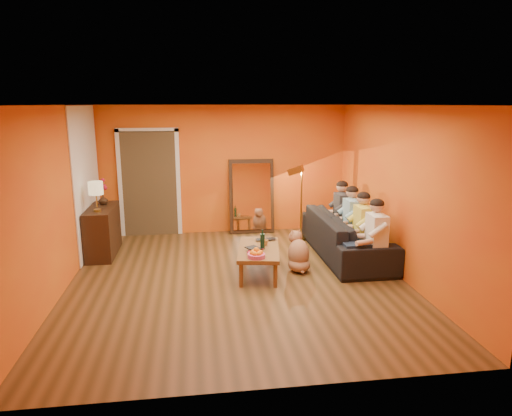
{
  "coord_description": "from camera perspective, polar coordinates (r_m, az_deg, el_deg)",
  "views": [
    {
      "loc": [
        -0.61,
        -6.5,
        2.62
      ],
      "look_at": [
        0.35,
        0.5,
        1.0
      ],
      "focal_mm": 32.0,
      "sensor_mm": 36.0,
      "label": 1
    }
  ],
  "objects": [
    {
      "name": "wine_bottle",
      "position": [
        7.05,
        0.81,
        -3.93
      ],
      "size": [
        0.07,
        0.07,
        0.31
      ],
      "primitive_type": "cylinder",
      "color": "black",
      "rests_on": "coffee_table"
    },
    {
      "name": "sofa",
      "position": [
        8.16,
        11.19,
        -3.37
      ],
      "size": [
        2.51,
        0.98,
        0.73
      ],
      "primitive_type": "imported",
      "rotation": [
        0.0,
        0.0,
        1.57
      ],
      "color": "black",
      "rests_on": "floor"
    },
    {
      "name": "table_lamp",
      "position": [
        8.06,
        -19.33,
        1.35
      ],
      "size": [
        0.24,
        0.24,
        0.51
      ],
      "primitive_type": null,
      "color": "beige",
      "rests_on": "sideboard"
    },
    {
      "name": "floor_lamp",
      "position": [
        8.89,
        5.68,
        0.51
      ],
      "size": [
        0.37,
        0.34,
        1.44
      ],
      "primitive_type": null,
      "rotation": [
        0.0,
        0.0,
        -0.43
      ],
      "color": "#AA8732",
      "rests_on": "floor"
    },
    {
      "name": "room_shell",
      "position": [
        7.02,
        -2.69,
        2.07
      ],
      "size": [
        5.0,
        5.5,
        2.6
      ],
      "color": "brown",
      "rests_on": "ground"
    },
    {
      "name": "door_header",
      "position": [
        9.26,
        -13.5,
        9.47
      ],
      "size": [
        1.22,
        0.06,
        0.08
      ],
      "primitive_type": "cube",
      "color": "white",
      "rests_on": "wall_back"
    },
    {
      "name": "white_accent",
      "position": [
        8.56,
        -20.4,
        3.23
      ],
      "size": [
        0.02,
        1.9,
        2.58
      ],
      "primitive_type": "cube",
      "color": "white",
      "rests_on": "wall_left"
    },
    {
      "name": "door_jamb_right",
      "position": [
        9.34,
        -9.67,
        3.06
      ],
      "size": [
        0.08,
        0.06,
        2.2
      ],
      "primitive_type": "cube",
      "color": "white",
      "rests_on": "wall_back"
    },
    {
      "name": "flowers",
      "position": [
        8.57,
        -18.68,
        2.77
      ],
      "size": [
        0.17,
        0.17,
        0.48
      ],
      "primitive_type": null,
      "color": "#AE132F",
      "rests_on": "vase"
    },
    {
      "name": "coffee_table",
      "position": [
        7.21,
        0.34,
        -6.61
      ],
      "size": [
        0.8,
        1.3,
        0.42
      ],
      "primitive_type": null,
      "rotation": [
        0.0,
        0.0,
        -0.16
      ],
      "color": "brown",
      "rests_on": "floor"
    },
    {
      "name": "book_mid",
      "position": [
        6.93,
        -0.83,
        -5.32
      ],
      "size": [
        0.28,
        0.31,
        0.02
      ],
      "primitive_type": "imported",
      "rotation": [
        0.0,
        0.0,
        -0.42
      ],
      "color": "#AE132F",
      "rests_on": "book_lower"
    },
    {
      "name": "person_mid_left",
      "position": [
        7.73,
        13.25,
        -2.5
      ],
      "size": [
        0.7,
        0.44,
        1.22
      ],
      "primitive_type": null,
      "color": "gold",
      "rests_on": "sofa"
    },
    {
      "name": "door_jamb_left",
      "position": [
        9.45,
        -16.6,
        2.81
      ],
      "size": [
        0.08,
        0.06,
        2.2
      ],
      "primitive_type": "cube",
      "color": "white",
      "rests_on": "wall_back"
    },
    {
      "name": "tumbler",
      "position": [
        7.26,
        1.15,
        -4.34
      ],
      "size": [
        0.11,
        0.11,
        0.1
      ],
      "primitive_type": "imported",
      "rotation": [
        0.0,
        0.0,
        -0.09
      ],
      "color": "#B27F3F",
      "rests_on": "coffee_table"
    },
    {
      "name": "person_mid_right",
      "position": [
        8.23,
        11.9,
        -1.5
      ],
      "size": [
        0.7,
        0.44,
        1.22
      ],
      "primitive_type": null,
      "color": "#80AFC6",
      "rests_on": "sofa"
    },
    {
      "name": "person_far_left",
      "position": [
        7.24,
        14.79,
        -3.64
      ],
      "size": [
        0.7,
        0.44,
        1.22
      ],
      "primitive_type": null,
      "color": "silver",
      "rests_on": "sofa"
    },
    {
      "name": "laptop",
      "position": [
        7.49,
        1.33,
        -4.05
      ],
      "size": [
        0.35,
        0.24,
        0.03
      ],
      "primitive_type": "imported",
      "rotation": [
        0.0,
        0.0,
        0.07
      ],
      "color": "black",
      "rests_on": "coffee_table"
    },
    {
      "name": "person_far_right",
      "position": [
        8.73,
        10.7,
        -0.62
      ],
      "size": [
        0.7,
        0.44,
        1.22
      ],
      "primitive_type": null,
      "color": "#2D2D31",
      "rests_on": "sofa"
    },
    {
      "name": "vase",
      "position": [
        8.62,
        -18.55,
        0.98
      ],
      "size": [
        0.17,
        0.17,
        0.17
      ],
      "primitive_type": "imported",
      "color": "#322110",
      "rests_on": "sideboard"
    },
    {
      "name": "book_upper",
      "position": [
        6.9,
        -0.89,
        -5.21
      ],
      "size": [
        0.27,
        0.3,
        0.02
      ],
      "primitive_type": "imported",
      "rotation": [
        0.0,
        0.0,
        0.5
      ],
      "color": "black",
      "rests_on": "book_mid"
    },
    {
      "name": "mirror_glass",
      "position": [
        9.35,
        -0.52,
        1.44
      ],
      "size": [
        0.78,
        0.21,
        1.35
      ],
      "primitive_type": "cube",
      "rotation": [
        -0.14,
        0.0,
        0.0
      ],
      "color": "white",
      "rests_on": "mirror_frame"
    },
    {
      "name": "sideboard",
      "position": [
        8.5,
        -18.61,
        -2.74
      ],
      "size": [
        0.44,
        1.18,
        0.85
      ],
      "primitive_type": "cube",
      "color": "#322110",
      "rests_on": "floor"
    },
    {
      "name": "fruit_bowl",
      "position": [
        6.68,
        0.04,
        -5.58
      ],
      "size": [
        0.26,
        0.26,
        0.16
      ],
      "primitive_type": null,
      "color": "#CE497F",
      "rests_on": "coffee_table"
    },
    {
      "name": "mirror_frame",
      "position": [
        9.39,
        -0.55,
        1.48
      ],
      "size": [
        0.92,
        0.27,
        1.51
      ],
      "primitive_type": "cube",
      "rotation": [
        -0.14,
        0.0,
        0.0
      ],
      "color": "#322110",
      "rests_on": "floor"
    },
    {
      "name": "doorway_recess",
      "position": [
        9.5,
        -13.09,
        3.06
      ],
      "size": [
        1.06,
        0.3,
        2.1
      ],
      "primitive_type": "cube",
      "color": "#3F2D19",
      "rests_on": "floor"
    },
    {
      "name": "dog",
      "position": [
        7.34,
        5.36,
        -5.33
      ],
      "size": [
        0.41,
        0.59,
        0.65
      ],
      "primitive_type": null,
      "rotation": [
        0.0,
        0.0,
        0.11
      ],
      "color": "#9E6947",
      "rests_on": "floor"
    },
    {
      "name": "book_lower",
      "position": [
        6.93,
        -0.9,
        -5.51
      ],
      "size": [
        0.17,
        0.22,
        0.02
      ],
      "primitive_type": "imported",
      "rotation": [
        0.0,
        0.0,
        -0.03
      ],
      "color": "#322110",
      "rests_on": "coffee_table"
    }
  ]
}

